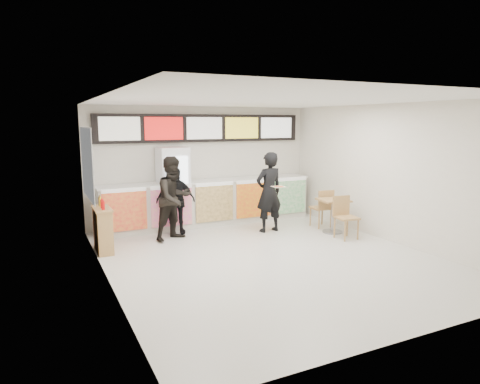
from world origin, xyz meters
TOP-DOWN VIEW (x-y plane):
  - floor at (0.00, 0.00)m, footprint 7.00×7.00m
  - ceiling at (0.00, 0.00)m, footprint 7.00×7.00m
  - wall_back at (0.00, 3.50)m, footprint 6.00×0.00m
  - wall_left at (-3.00, 0.00)m, footprint 0.00×7.00m
  - wall_right at (3.00, 0.00)m, footprint 0.00×7.00m
  - service_counter at (0.00, 3.09)m, footprint 5.56×0.77m
  - menu_board at (0.00, 3.41)m, footprint 5.50×0.14m
  - drinks_fridge at (-0.93, 3.11)m, footprint 0.70×0.67m
  - mirror_panel at (-2.99, 2.45)m, footprint 0.01×2.00m
  - customer_main at (1.01, 1.78)m, footprint 0.73×0.51m
  - customer_left at (-1.24, 2.07)m, footprint 1.11×1.00m
  - customer_mid at (-1.06, 2.55)m, footprint 0.95×0.46m
  - pizza_slice at (1.01, 1.33)m, footprint 0.36×0.36m
  - cafe_table at (2.33, 1.02)m, footprint 0.73×1.68m
  - condiment_ledge at (-2.82, 1.81)m, footprint 0.33×0.81m

SIDE VIEW (x-z plane):
  - floor at x=0.00m, z-range 0.00..0.00m
  - condiment_ledge at x=-2.82m, z-range -0.08..1.00m
  - cafe_table at x=2.33m, z-range 0.08..1.04m
  - service_counter at x=0.00m, z-range 0.00..1.14m
  - customer_mid at x=-1.06m, z-range 0.00..1.57m
  - customer_left at x=-1.24m, z-range 0.00..1.87m
  - customer_main at x=1.01m, z-range 0.00..1.91m
  - drinks_fridge at x=-0.93m, z-range 0.00..2.00m
  - pizza_slice at x=1.01m, z-range 1.15..1.17m
  - wall_back at x=0.00m, z-range -1.50..4.50m
  - wall_left at x=-3.00m, z-range -2.00..5.00m
  - wall_right at x=3.00m, z-range -2.00..5.00m
  - mirror_panel at x=-2.99m, z-range 1.00..2.50m
  - menu_board at x=0.00m, z-range 2.10..2.80m
  - ceiling at x=0.00m, z-range 3.00..3.00m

